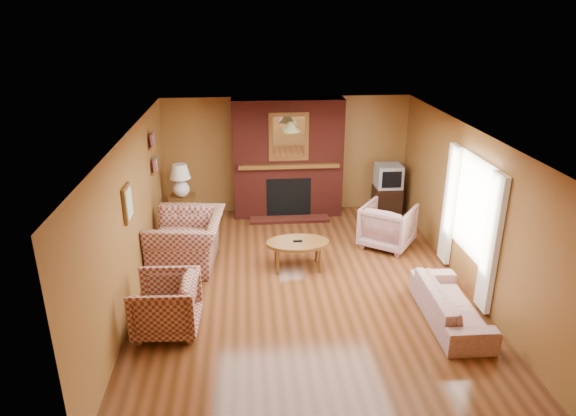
{
  "coord_description": "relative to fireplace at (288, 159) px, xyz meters",
  "views": [
    {
      "loc": [
        -0.83,
        -6.99,
        4.03
      ],
      "look_at": [
        -0.2,
        0.6,
        1.06
      ],
      "focal_mm": 32.0,
      "sensor_mm": 36.0,
      "label": 1
    }
  ],
  "objects": [
    {
      "name": "botanical_print",
      "position": [
        -2.47,
        -3.28,
        0.37
      ],
      "size": [
        0.05,
        0.4,
        0.5
      ],
      "color": "brown",
      "rests_on": "wall_left"
    },
    {
      "name": "bookshelf",
      "position": [
        -2.44,
        -1.08,
        0.48
      ],
      "size": [
        0.09,
        0.55,
        0.71
      ],
      "color": "brown",
      "rests_on": "wall_left"
    },
    {
      "name": "fireplace",
      "position": [
        0.0,
        0.0,
        0.0
      ],
      "size": [
        2.2,
        0.82,
        2.4
      ],
      "color": "#531812",
      "rests_on": "floor"
    },
    {
      "name": "wall_left",
      "position": [
        -2.5,
        -2.98,
        0.02
      ],
      "size": [
        0.0,
        6.5,
        6.5
      ],
      "primitive_type": "plane",
      "rotation": [
        1.57,
        0.0,
        1.57
      ],
      "color": "#9A672F",
      "rests_on": "floor"
    },
    {
      "name": "floral_armchair",
      "position": [
        1.66,
        -1.7,
        -0.79
      ],
      "size": [
        1.19,
        1.19,
        0.79
      ],
      "primitive_type": "imported",
      "rotation": [
        0.0,
        0.0,
        2.52
      ],
      "color": "#B7AB8E",
      "rests_on": "floor"
    },
    {
      "name": "floral_sofa",
      "position": [
        1.9,
        -4.12,
        -0.94
      ],
      "size": [
        0.69,
        1.7,
        0.49
      ],
      "primitive_type": "imported",
      "rotation": [
        0.0,
        0.0,
        1.56
      ],
      "color": "#B7AB8E",
      "rests_on": "floor"
    },
    {
      "name": "side_table",
      "position": [
        -2.1,
        -0.53,
        -0.86
      ],
      "size": [
        0.48,
        0.48,
        0.63
      ],
      "primitive_type": "cube",
      "rotation": [
        0.0,
        0.0,
        -0.01
      ],
      "color": "brown",
      "rests_on": "floor"
    },
    {
      "name": "window_right",
      "position": [
        2.45,
        -3.18,
        -0.06
      ],
      "size": [
        0.1,
        1.85,
        2.0
      ],
      "color": "beige",
      "rests_on": "wall_right"
    },
    {
      "name": "wall_back",
      "position": [
        0.0,
        0.27,
        0.02
      ],
      "size": [
        6.5,
        0.0,
        6.5
      ],
      "primitive_type": "plane",
      "rotation": [
        1.57,
        0.0,
        0.0
      ],
      "color": "#9A672F",
      "rests_on": "floor"
    },
    {
      "name": "wall_right",
      "position": [
        2.5,
        -2.98,
        0.02
      ],
      "size": [
        0.0,
        6.5,
        6.5
      ],
      "primitive_type": "plane",
      "rotation": [
        1.57,
        0.0,
        -1.57
      ],
      "color": "#9A672F",
      "rests_on": "floor"
    },
    {
      "name": "crt_tv",
      "position": [
        2.05,
        -0.19,
        -0.34
      ],
      "size": [
        0.51,
        0.51,
        0.47
      ],
      "color": "#9B9EA3",
      "rests_on": "tv_stand"
    },
    {
      "name": "plaid_loveseat",
      "position": [
        -1.85,
        -2.13,
        -0.75
      ],
      "size": [
        1.26,
        1.41,
        0.86
      ],
      "primitive_type": "imported",
      "rotation": [
        0.0,
        0.0,
        -1.65
      ],
      "color": "maroon",
      "rests_on": "floor"
    },
    {
      "name": "ceiling",
      "position": [
        0.0,
        -2.98,
        1.22
      ],
      "size": [
        6.5,
        6.5,
        0.0
      ],
      "primitive_type": "plane",
      "rotation": [
        3.14,
        0.0,
        0.0
      ],
      "color": "white",
      "rests_on": "wall_back"
    },
    {
      "name": "wall_front",
      "position": [
        0.0,
        -6.23,
        0.02
      ],
      "size": [
        6.5,
        0.0,
        6.5
      ],
      "primitive_type": "plane",
      "rotation": [
        -1.57,
        0.0,
        0.0
      ],
      "color": "#9A672F",
      "rests_on": "floor"
    },
    {
      "name": "tv_stand",
      "position": [
        2.05,
        -0.18,
        -0.88
      ],
      "size": [
        0.56,
        0.51,
        0.6
      ],
      "primitive_type": "cube",
      "rotation": [
        0.0,
        0.0,
        -0.02
      ],
      "color": "black",
      "rests_on": "floor"
    },
    {
      "name": "coffee_table",
      "position": [
        -0.04,
        -2.41,
        -0.76
      ],
      "size": [
        1.03,
        0.64,
        0.49
      ],
      "color": "brown",
      "rests_on": "floor"
    },
    {
      "name": "floor",
      "position": [
        0.0,
        -2.98,
        -1.18
      ],
      "size": [
        6.5,
        6.5,
        0.0
      ],
      "primitive_type": "plane",
      "color": "#45240E",
      "rests_on": "ground"
    },
    {
      "name": "pendant_light",
      "position": [
        0.0,
        -0.68,
        0.82
      ],
      "size": [
        0.36,
        0.36,
        0.48
      ],
      "color": "black",
      "rests_on": "ceiling"
    },
    {
      "name": "plaid_armchair",
      "position": [
        -1.95,
        -4.04,
        -0.79
      ],
      "size": [
        0.89,
        0.86,
        0.78
      ],
      "primitive_type": "imported",
      "rotation": [
        0.0,
        0.0,
        -1.61
      ],
      "color": "maroon",
      "rests_on": "floor"
    },
    {
      "name": "table_lamp",
      "position": [
        -2.1,
        -0.53,
        -0.18
      ],
      "size": [
        0.4,
        0.4,
        0.65
      ],
      "color": "silver",
      "rests_on": "side_table"
    }
  ]
}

